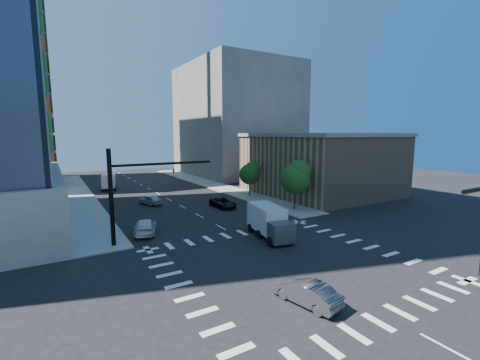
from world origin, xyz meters
TOP-DOWN VIEW (x-y plane):
  - ground at (0.00, 0.00)m, footprint 160.00×160.00m
  - road_markings at (0.00, 0.00)m, footprint 20.00×20.00m
  - sidewalk_ne at (12.50, 40.00)m, footprint 5.00×60.00m
  - sidewalk_nw at (-12.50, 40.00)m, footprint 5.00×60.00m
  - commercial_building at (25.00, 22.00)m, footprint 20.50×22.50m
  - bg_building_ne at (27.00, 55.00)m, footprint 24.00×30.00m
  - signal_mast_nw at (-10.00, 11.50)m, footprint 10.20×0.40m
  - tree_south at (12.63, 13.90)m, footprint 4.16×4.16m
  - tree_north at (12.93, 25.90)m, footprint 3.54×3.52m
  - car_nb_far at (4.87, 20.70)m, footprint 2.43×5.08m
  - car_sb_near at (-7.88, 14.09)m, footprint 3.62×5.58m
  - car_sb_mid at (-3.56, 27.78)m, footprint 3.08×4.51m
  - car_sb_cross at (-3.08, -5.39)m, footprint 2.41×4.64m
  - box_truck_near at (2.60, 6.08)m, footprint 3.55×6.33m
  - box_truck_far at (-6.62, 45.61)m, footprint 3.52×6.18m

SIDE VIEW (x-z plane):
  - ground at x=0.00m, z-range 0.00..0.00m
  - road_markings at x=0.00m, z-range 0.00..0.01m
  - sidewalk_ne at x=12.50m, z-range 0.00..0.15m
  - sidewalk_nw at x=-12.50m, z-range 0.00..0.15m
  - car_nb_far at x=4.87m, z-range 0.00..1.40m
  - car_sb_mid at x=-3.56m, z-range 0.00..1.43m
  - car_sb_cross at x=-3.08m, z-range 0.00..1.46m
  - car_sb_near at x=-7.88m, z-range 0.00..1.50m
  - box_truck_far at x=-6.62m, z-range -0.18..2.88m
  - box_truck_near at x=2.60m, z-range -0.18..2.96m
  - tree_north at x=12.93m, z-range 1.10..6.88m
  - tree_south at x=12.63m, z-range 1.27..8.10m
  - commercial_building at x=25.00m, z-range 0.01..10.61m
  - signal_mast_nw at x=-10.00m, z-range 0.99..9.99m
  - bg_building_ne at x=27.00m, z-range 0.00..28.00m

